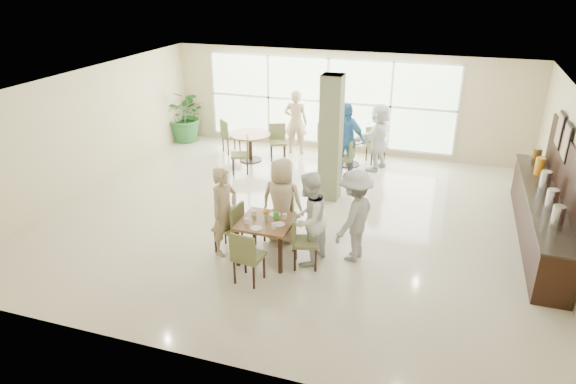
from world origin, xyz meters
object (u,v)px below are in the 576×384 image
(teen_right, at_px, (308,219))
(round_table_left, at_px, (250,140))
(adult_a, at_px, (345,140))
(adult_standing, at_px, (296,122))
(potted_plant, at_px, (186,115))
(teen_standing, at_px, (354,216))
(round_table_right, at_px, (349,145))
(buffet_counter, at_px, (541,214))
(adult_b, at_px, (378,137))
(main_table, at_px, (266,226))
(teen_far, at_px, (282,201))
(teen_left, at_px, (224,211))

(teen_right, bearing_deg, round_table_left, -133.97)
(round_table_left, relative_size, adult_a, 0.60)
(adult_a, xyz_separation_m, adult_standing, (-1.66, 1.23, -0.02))
(potted_plant, distance_m, teen_standing, 8.04)
(potted_plant, bearing_deg, teen_standing, -40.36)
(round_table_right, height_order, potted_plant, potted_plant)
(adult_standing, bearing_deg, adult_a, 137.31)
(buffet_counter, relative_size, adult_a, 2.53)
(round_table_left, bearing_deg, adult_b, 7.18)
(main_table, height_order, adult_standing, adult_standing)
(adult_standing, bearing_deg, teen_far, 98.14)
(teen_right, bearing_deg, adult_a, -162.71)
(adult_a, bearing_deg, round_table_right, 111.47)
(round_table_left, xyz_separation_m, adult_standing, (0.99, 0.96, 0.33))
(potted_plant, bearing_deg, round_table_right, -5.72)
(buffet_counter, bearing_deg, teen_left, -157.40)
(main_table, xyz_separation_m, round_table_left, (-2.21, 4.70, -0.08))
(teen_standing, bearing_deg, adult_standing, -136.71)
(round_table_left, height_order, teen_standing, teen_standing)
(round_table_right, relative_size, potted_plant, 0.64)
(round_table_left, bearing_deg, teen_standing, -48.86)
(adult_b, height_order, adult_standing, adult_standing)
(round_table_right, height_order, teen_far, teen_far)
(adult_a, height_order, adult_b, adult_a)
(adult_standing, bearing_deg, buffet_counter, 143.99)
(buffet_counter, height_order, adult_b, buffet_counter)
(teen_far, bearing_deg, adult_b, -102.97)
(main_table, relative_size, teen_left, 0.56)
(round_table_right, height_order, buffet_counter, buffet_counter)
(adult_b, bearing_deg, main_table, 7.16)
(buffet_counter, relative_size, teen_right, 2.77)
(teen_left, height_order, teen_standing, teen_standing)
(round_table_left, xyz_separation_m, teen_left, (1.42, -4.72, 0.25))
(main_table, bearing_deg, teen_left, -178.28)
(potted_plant, height_order, teen_left, teen_left)
(adult_standing, bearing_deg, main_table, 95.93)
(adult_standing, bearing_deg, round_table_left, 37.88)
(teen_standing, bearing_deg, teen_far, -83.49)
(potted_plant, distance_m, teen_far, 6.85)
(round_table_right, distance_m, teen_left, 5.36)
(main_table, xyz_separation_m, round_table_right, (0.39, 5.19, -0.10))
(potted_plant, bearing_deg, teen_right, -46.00)
(main_table, bearing_deg, potted_plant, 129.28)
(round_table_left, bearing_deg, potted_plant, 157.81)
(potted_plant, height_order, adult_standing, adult_standing)
(teen_far, relative_size, adult_a, 0.90)
(buffet_counter, height_order, teen_right, buffet_counter)
(round_table_left, height_order, adult_a, adult_a)
(adult_b, bearing_deg, round_table_right, -75.37)
(teen_left, relative_size, adult_standing, 0.92)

